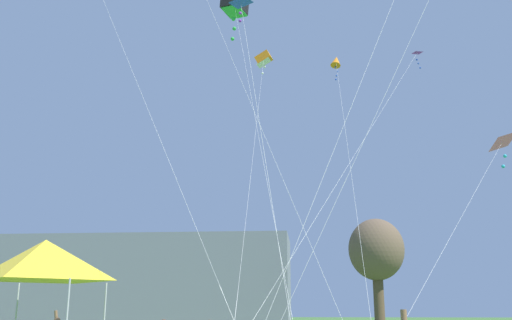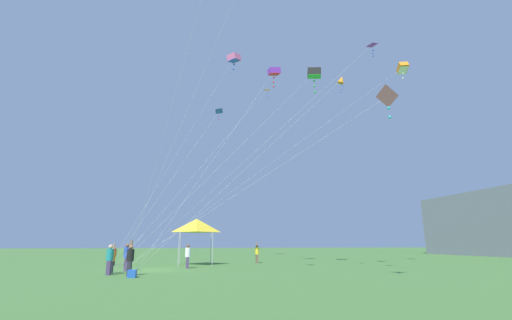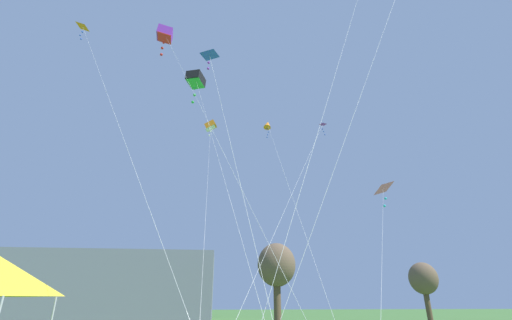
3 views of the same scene
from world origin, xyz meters
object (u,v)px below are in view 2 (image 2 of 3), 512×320
at_px(kite_black_box_1, 314,74).
at_px(kite_pink_box_8, 234,58).
at_px(kite_orange_diamond_10, 341,80).
at_px(person_yellow_shirt, 257,253).
at_px(person_red_shirt, 114,255).
at_px(kite_orange_box_0, 402,68).
at_px(person_black_shirt, 130,258).
at_px(kite_purple_box_2, 274,72).
at_px(kite_purple_delta_7, 364,53).
at_px(cooler_box, 132,274).
at_px(person_teal_shirt, 110,258).
at_px(kite_orange_delta_3, 265,93).
at_px(kite_blue_delta_5, 218,113).
at_px(person_white_shirt, 188,255).
at_px(festival_tent, 197,226).
at_px(person_blue_shirt, 127,256).
at_px(person_orange_shirt, 112,259).
at_px(kite_pink_delta_9, 386,97).

relative_size(kite_black_box_1, kite_pink_box_8, 0.64).
bearing_deg(kite_black_box_1, kite_orange_diamond_10, 1.78).
relative_size(person_yellow_shirt, person_red_shirt, 1.25).
xyz_separation_m(person_yellow_shirt, kite_orange_box_0, (6.97, 12.49, 16.72)).
height_order(person_black_shirt, kite_black_box_1, kite_black_box_1).
xyz_separation_m(kite_black_box_1, kite_purple_box_2, (-1.72, -3.34, 0.76)).
xyz_separation_m(person_red_shirt, kite_purple_delta_7, (13.71, 16.89, 12.87)).
distance_m(cooler_box, person_teal_shirt, 2.55).
relative_size(kite_orange_delta_3, kite_blue_delta_5, 1.49).
xyz_separation_m(person_white_shirt, kite_orange_diamond_10, (5.43, 10.70, 12.70)).
distance_m(festival_tent, kite_black_box_1, 17.24).
distance_m(person_white_shirt, kite_purple_box_2, 18.17).
relative_size(festival_tent, kite_black_box_1, 0.23).
xyz_separation_m(person_white_shirt, person_red_shirt, (-4.53, -6.26, -0.11)).
relative_size(person_red_shirt, kite_orange_box_0, 0.07).
relative_size(person_blue_shirt, kite_purple_delta_7, 0.12).
height_order(festival_tent, person_red_shirt, festival_tent).
distance_m(cooler_box, kite_purple_box_2, 21.62).
relative_size(person_orange_shirt, person_yellow_shirt, 0.94).
relative_size(person_black_shirt, person_red_shirt, 1.30).
height_order(kite_purple_box_2, kite_purple_delta_7, kite_purple_box_2).
relative_size(festival_tent, kite_purple_box_2, 0.22).
distance_m(person_yellow_shirt, kite_orange_diamond_10, 17.43).
xyz_separation_m(person_teal_shirt, kite_purple_delta_7, (4.27, 15.14, 12.76)).
bearing_deg(kite_orange_delta_3, kite_purple_delta_7, 12.26).
bearing_deg(kite_pink_box_8, kite_orange_box_0, 42.00).
distance_m(person_red_shirt, kite_purple_delta_7, 25.28).
bearing_deg(person_orange_shirt, kite_orange_box_0, -13.36).
xyz_separation_m(person_blue_shirt, person_yellow_shirt, (-7.58, 10.43, -0.04)).
distance_m(cooler_box, kite_pink_delta_9, 16.54).
xyz_separation_m(cooler_box, person_blue_shirt, (-4.82, -1.20, 0.77)).
bearing_deg(person_yellow_shirt, person_orange_shirt, 107.69).
height_order(person_teal_shirt, kite_black_box_1, kite_black_box_1).
xyz_separation_m(person_blue_shirt, kite_orange_diamond_10, (3.53, 14.78, 12.67)).
bearing_deg(cooler_box, kite_purple_box_2, 128.55).
bearing_deg(person_white_shirt, person_black_shirt, 158.41).
height_order(person_orange_shirt, kite_orange_diamond_10, kite_orange_diamond_10).
bearing_deg(kite_pink_delta_9, kite_purple_box_2, -169.30).
height_order(person_yellow_shirt, kite_pink_delta_9, kite_pink_delta_9).
xyz_separation_m(festival_tent, person_teal_shirt, (8.60, -5.10, -2.39)).
bearing_deg(festival_tent, person_white_shirt, -9.06).
xyz_separation_m(festival_tent, kite_blue_delta_5, (5.44, 1.28, 8.55)).
distance_m(person_blue_shirt, kite_pink_box_8, 31.32).
distance_m(kite_orange_delta_3, kite_orange_diamond_10, 12.64).
bearing_deg(kite_orange_diamond_10, cooler_box, -84.56).
relative_size(person_black_shirt, kite_pink_delta_9, 0.13).
height_order(festival_tent, person_teal_shirt, festival_tent).
bearing_deg(person_teal_shirt, festival_tent, 158.95).
bearing_deg(person_red_shirt, kite_orange_diamond_10, -152.24).
relative_size(person_white_shirt, kite_purple_box_2, 0.10).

